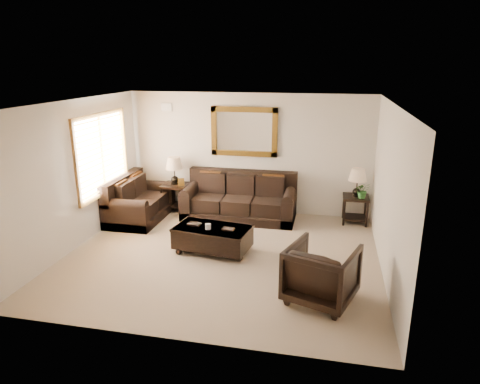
% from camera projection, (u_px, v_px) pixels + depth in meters
% --- Properties ---
extents(room, '(5.51, 5.01, 2.71)m').
position_uv_depth(room, '(221.00, 183.00, 7.31)').
color(room, tan).
rests_on(room, ground).
extents(window, '(0.07, 1.96, 1.66)m').
position_uv_depth(window, '(103.00, 154.00, 8.63)').
color(window, white).
rests_on(window, room).
extents(mirror, '(1.50, 0.06, 1.10)m').
position_uv_depth(mirror, '(244.00, 132.00, 9.49)').
color(mirror, '#502B10').
rests_on(mirror, room).
extents(air_vent, '(0.25, 0.02, 0.18)m').
position_uv_depth(air_vent, '(167.00, 107.00, 9.71)').
color(air_vent, '#999999').
rests_on(air_vent, room).
extents(sofa, '(2.45, 1.06, 1.00)m').
position_uv_depth(sofa, '(240.00, 201.00, 9.50)').
color(sofa, black).
rests_on(sofa, room).
extents(loveseat, '(1.01, 1.70, 0.95)m').
position_uv_depth(loveseat, '(137.00, 203.00, 9.41)').
color(loveseat, black).
rests_on(loveseat, room).
extents(end_table_left, '(0.58, 0.58, 1.27)m').
position_uv_depth(end_table_left, '(175.00, 176.00, 9.82)').
color(end_table_left, black).
rests_on(end_table_left, room).
extents(end_table_right, '(0.54, 0.54, 1.20)m').
position_uv_depth(end_table_right, '(357.00, 188.00, 9.05)').
color(end_table_right, black).
rests_on(end_table_right, room).
extents(coffee_table, '(1.46, 0.93, 0.58)m').
position_uv_depth(coffee_table, '(213.00, 236.00, 7.79)').
color(coffee_table, black).
rests_on(coffee_table, room).
extents(armchair, '(1.14, 1.11, 0.94)m').
position_uv_depth(armchair, '(322.00, 271.00, 6.11)').
color(armchair, black).
rests_on(armchair, floor).
extents(potted_plant, '(0.32, 0.35, 0.26)m').
position_uv_depth(potted_plant, '(363.00, 192.00, 8.95)').
color(potted_plant, '#29581E').
rests_on(potted_plant, end_table_right).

